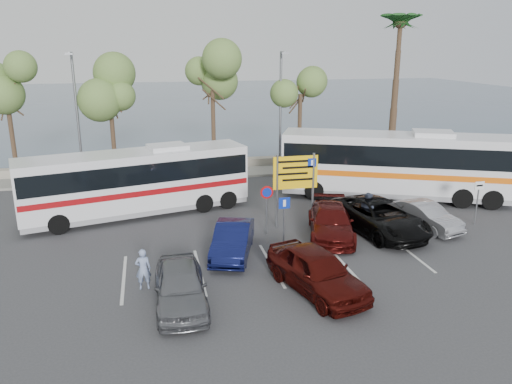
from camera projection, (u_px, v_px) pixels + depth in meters
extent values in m
plane|color=#373739|center=(293.00, 253.00, 21.35)|extent=(120.00, 120.00, 0.00)
cube|color=gray|center=(236.00, 173.00, 34.45)|extent=(44.00, 2.40, 0.15)
cube|color=gray|center=(231.00, 163.00, 36.26)|extent=(48.00, 0.80, 0.60)
plane|color=#415768|center=(185.00, 102.00, 77.59)|extent=(140.00, 140.00, 0.00)
cylinder|color=#382619|center=(13.00, 141.00, 30.84)|extent=(0.28, 0.28, 5.32)
cylinder|color=#382619|center=(113.00, 140.00, 32.10)|extent=(0.28, 0.28, 5.04)
cylinder|color=#382619|center=(214.00, 132.00, 33.33)|extent=(0.28, 0.28, 5.60)
cylinder|color=#382619|center=(299.00, 132.00, 34.61)|extent=(0.28, 0.28, 5.18)
cylinder|color=#382619|center=(395.00, 95.00, 35.35)|extent=(0.48, 0.48, 10.00)
cylinder|color=slate|center=(78.00, 119.00, 30.89)|extent=(0.16, 0.16, 8.00)
cylinder|color=slate|center=(70.00, 53.00, 29.35)|extent=(0.12, 0.90, 0.12)
cube|color=slate|center=(69.00, 54.00, 28.90)|extent=(0.45, 0.25, 0.12)
cylinder|color=slate|center=(280.00, 113.00, 33.53)|extent=(0.16, 0.16, 8.00)
cylinder|color=slate|center=(283.00, 52.00, 31.99)|extent=(0.12, 0.90, 0.12)
cube|color=slate|center=(285.00, 53.00, 31.54)|extent=(0.45, 0.25, 0.12)
cylinder|color=slate|center=(277.00, 192.00, 23.86)|extent=(0.12, 0.12, 3.60)
cylinder|color=slate|center=(313.00, 189.00, 24.23)|extent=(0.12, 0.12, 3.60)
cube|color=yellow|center=(295.00, 172.00, 23.79)|extent=(2.20, 0.06, 1.60)
cube|color=#0C2699|center=(312.00, 163.00, 23.78)|extent=(0.42, 0.01, 0.42)
cylinder|color=slate|center=(267.00, 212.00, 23.17)|extent=(0.07, 0.07, 2.20)
cylinder|color=#B20C0C|center=(267.00, 192.00, 22.87)|extent=(0.60, 0.03, 0.60)
cylinder|color=slate|center=(284.00, 223.00, 21.75)|extent=(0.07, 0.07, 2.20)
cube|color=#0C2699|center=(284.00, 203.00, 21.48)|extent=(0.50, 0.03, 0.50)
cylinder|color=slate|center=(477.00, 203.00, 24.44)|extent=(0.07, 0.07, 2.20)
cube|color=white|center=(480.00, 186.00, 24.16)|extent=(0.50, 0.03, 0.40)
cube|color=silver|center=(136.00, 179.00, 25.58)|extent=(11.73, 5.19, 2.82)
cube|color=black|center=(136.00, 169.00, 25.43)|extent=(11.52, 5.17, 1.00)
cube|color=maroon|center=(137.00, 187.00, 25.71)|extent=(11.63, 5.19, 0.29)
cube|color=gray|center=(138.00, 205.00, 25.98)|extent=(11.61, 5.14, 0.53)
cube|color=silver|center=(134.00, 150.00, 25.14)|extent=(2.23, 1.95, 0.23)
cube|color=silver|center=(395.00, 162.00, 28.45)|extent=(12.76, 7.52, 3.13)
cube|color=black|center=(396.00, 152.00, 28.29)|extent=(12.54, 7.46, 1.11)
cube|color=#E55F0D|center=(395.00, 170.00, 28.59)|extent=(12.66, 7.50, 0.32)
cube|color=gray|center=(393.00, 188.00, 28.89)|extent=(12.63, 7.45, 0.58)
cube|color=silver|center=(398.00, 132.00, 27.97)|extent=(2.62, 2.40, 0.25)
imported|color=slate|center=(180.00, 286.00, 16.85)|extent=(1.76, 4.28, 1.45)
imported|color=#0D1241|center=(233.00, 240.00, 20.93)|extent=(2.60, 4.38, 1.36)
imported|color=#490E0C|center=(331.00, 222.00, 23.01)|extent=(3.23, 5.19, 1.40)
imported|color=#410D09|center=(317.00, 271.00, 17.82)|extent=(3.13, 4.99, 1.58)
imported|color=black|center=(379.00, 217.00, 23.48)|extent=(3.64, 5.98, 1.55)
imported|color=gray|center=(425.00, 216.00, 24.01)|extent=(2.39, 4.08, 1.27)
imported|color=#7C8DB5|center=(143.00, 269.00, 17.99)|extent=(0.57, 0.38, 1.55)
imported|color=#353C50|center=(367.00, 210.00, 24.02)|extent=(0.94, 1.05, 1.78)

